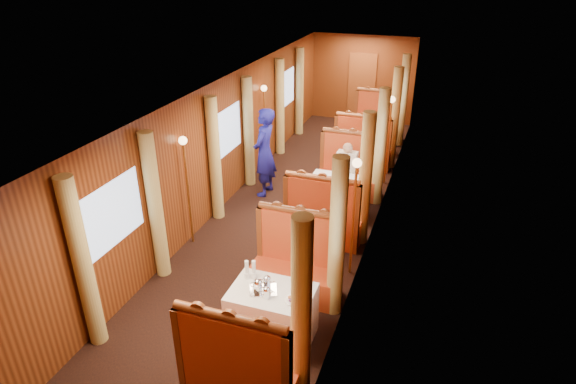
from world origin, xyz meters
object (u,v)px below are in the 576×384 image
at_px(table_near, 272,315).
at_px(passenger, 346,166).
at_px(teapot_left, 258,287).
at_px(fruit_plate, 294,299).
at_px(table_far, 370,138).
at_px(banquette_far_aft, 377,124).
at_px(banquette_near_fwd, 240,370).
at_px(banquette_mid_aft, 349,175).
at_px(table_mid, 337,198).
at_px(rose_vase_far, 372,117).
at_px(rose_vase_mid, 340,172).
at_px(tea_tray, 263,290).
at_px(banquette_far_fwd, 362,150).
at_px(banquette_mid_fwd, 323,220).
at_px(banquette_near_aft, 297,268).
at_px(steward, 264,153).
at_px(teapot_back, 267,283).
at_px(teapot_right, 267,294).

distance_m(table_near, passenger, 4.24).
relative_size(teapot_left, fruit_plate, 0.79).
xyz_separation_m(table_far, banquette_far_aft, (0.00, 1.01, 0.05)).
relative_size(banquette_near_fwd, banquette_mid_aft, 1.00).
relative_size(table_near, table_mid, 1.00).
xyz_separation_m(banquette_mid_aft, fruit_plate, (0.32, -4.60, 0.35)).
xyz_separation_m(fruit_plate, rose_vase_far, (-0.31, 7.07, 0.16)).
xyz_separation_m(banquette_far_aft, rose_vase_mid, (0.04, -4.55, 0.50)).
xyz_separation_m(table_far, tea_tray, (-0.10, -7.03, 0.38)).
bearing_deg(banquette_far_fwd, banquette_mid_fwd, -90.00).
xyz_separation_m(table_near, rose_vase_mid, (0.04, 3.47, 0.55)).
distance_m(banquette_far_fwd, tea_tray, 6.02).
bearing_deg(fruit_plate, table_near, 165.82).
distance_m(table_near, teapot_left, 0.48).
xyz_separation_m(banquette_far_aft, teapot_left, (-0.15, -8.09, 0.40)).
height_order(table_mid, tea_tray, tea_tray).
bearing_deg(banquette_far_fwd, table_near, -90.00).
relative_size(banquette_near_aft, banquette_mid_aft, 1.00).
bearing_deg(banquette_far_aft, banquette_near_aft, -90.00).
relative_size(banquette_far_fwd, passenger, 1.76).
distance_m(fruit_plate, passenger, 4.31).
distance_m(table_near, steward, 4.30).
distance_m(banquette_mid_aft, rose_vase_far, 2.52).
distance_m(table_near, tea_tray, 0.40).
height_order(banquette_mid_fwd, teapot_back, banquette_mid_fwd).
bearing_deg(teapot_left, table_near, 25.81).
xyz_separation_m(banquette_mid_fwd, banquette_far_fwd, (0.00, 3.50, 0.00)).
bearing_deg(fruit_plate, teapot_back, 160.91).
height_order(teapot_back, rose_vase_mid, rose_vase_mid).
bearing_deg(banquette_near_aft, table_near, -90.00).
relative_size(banquette_far_aft, tea_tray, 3.94).
relative_size(table_far, teapot_left, 5.60).
relative_size(table_mid, passenger, 1.38).
height_order(banquette_mid_aft, rose_vase_far, banquette_mid_aft).
relative_size(banquette_far_fwd, teapot_back, 8.28).
relative_size(rose_vase_mid, steward, 0.20).
xyz_separation_m(banquette_mid_aft, teapot_right, (-0.01, -4.66, 0.39)).
bearing_deg(banquette_near_fwd, teapot_left, 99.11).
bearing_deg(banquette_near_fwd, table_mid, 90.00).
relative_size(tea_tray, rose_vase_far, 0.94).
bearing_deg(banquette_near_fwd, passenger, 90.00).
distance_m(teapot_left, teapot_right, 0.15).
height_order(banquette_far_fwd, tea_tray, banquette_far_fwd).
relative_size(table_far, teapot_back, 6.49).
bearing_deg(steward, banquette_far_fwd, 141.95).
height_order(table_near, banquette_far_fwd, banquette_far_fwd).
bearing_deg(teapot_right, banquette_far_aft, 70.90).
bearing_deg(rose_vase_mid, fruit_plate, -85.36).
distance_m(teapot_right, rose_vase_mid, 3.61).
bearing_deg(banquette_mid_aft, tea_tray, -91.30).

